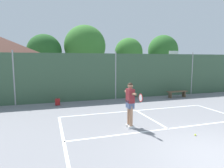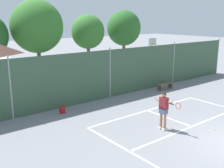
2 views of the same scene
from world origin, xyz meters
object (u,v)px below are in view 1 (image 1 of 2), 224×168
(tennis_ball, at_px, (195,135))
(backpack_red, at_px, (58,102))
(basketball_hoop, at_px, (173,65))
(courtside_bench, at_px, (177,93))
(tennis_player, at_px, (130,101))

(tennis_ball, relative_size, backpack_red, 0.14)
(basketball_hoop, height_order, courtside_bench, basketball_hoop)
(backpack_red, bearing_deg, tennis_ball, -55.32)
(basketball_hoop, height_order, backpack_red, basketball_hoop)
(basketball_hoop, xyz_separation_m, tennis_player, (-7.56, -8.02, -1.20))
(basketball_hoop, distance_m, courtside_bench, 4.04)
(basketball_hoop, distance_m, tennis_ball, 11.35)
(basketball_hoop, bearing_deg, courtside_bench, -118.81)
(tennis_player, bearing_deg, tennis_ball, -39.17)
(backpack_red, bearing_deg, basketball_hoop, 16.29)
(tennis_player, relative_size, backpack_red, 4.01)
(tennis_ball, bearing_deg, backpack_red, 124.68)
(basketball_hoop, relative_size, backpack_red, 7.67)
(tennis_ball, height_order, courtside_bench, courtside_bench)
(basketball_hoop, bearing_deg, tennis_player, -133.30)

